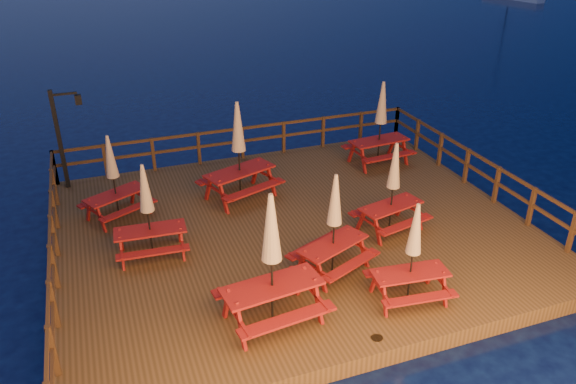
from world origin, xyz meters
The scene contains 13 objects.
ground centered at (0.00, 0.00, 0.00)m, with size 500.00×500.00×0.00m, color black.
deck centered at (0.00, 0.00, 0.20)m, with size 12.00×10.00×0.40m, color #422D15.
deck_piles centered at (0.00, 0.00, -0.30)m, with size 11.44×9.44×1.40m.
railing centered at (0.00, 1.78, 1.16)m, with size 11.80×9.75×1.10m.
lamp_post centered at (-5.39, 4.55, 2.20)m, with size 0.85×0.18×3.00m.
picnic_table_0 centered at (-1.74, -3.38, 1.90)m, with size 2.20×1.88×2.88m.
picnic_table_1 centered at (-0.86, 2.08, 1.90)m, with size 2.46×2.24×2.88m.
picnic_table_2 centered at (-4.28, 2.12, 1.62)m, with size 2.08×1.96×2.36m.
picnic_table_3 centered at (4.05, 2.90, 1.82)m, with size 2.05×1.74×2.73m.
picnic_table_4 centered at (2.28, -1.02, 1.66)m, with size 1.97×1.74×2.42m.
picnic_table_5 centered at (1.20, -3.73, 1.60)m, with size 1.75×1.50×2.31m.
picnic_table_6 centered at (0.12, -2.19, 1.67)m, with size 2.13×1.97×2.45m.
picnic_table_7 centered at (-3.69, -0.11, 1.64)m, with size 1.76×1.48×2.39m.
Camera 1 is at (-4.57, -11.97, 7.91)m, focal length 35.00 mm.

